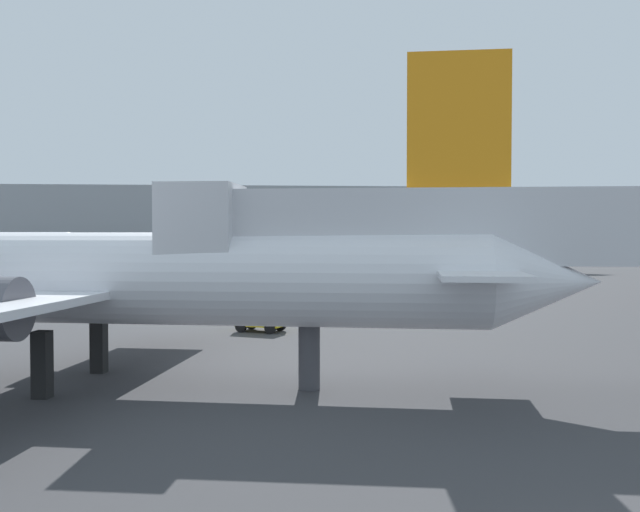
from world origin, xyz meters
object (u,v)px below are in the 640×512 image
jet_bridge (430,232)px  baggage_cart (261,317)px  airplane_at_gate (41,278)px  airplane_far_left (503,255)px

jet_bridge → baggage_cart: bearing=-58.9°
airplane_at_gate → baggage_cart: size_ratio=13.50×
airplane_at_gate → baggage_cart: airplane_at_gate is taller
airplane_at_gate → airplane_far_left: (38.32, 63.21, -1.17)m
airplane_at_gate → jet_bridge: (12.74, -2.31, 1.54)m
jet_bridge → airplane_far_left: bearing=-101.0°
airplane_at_gate → airplane_far_left: size_ratio=1.38×
airplane_far_left → baggage_cart: 59.88m
airplane_at_gate → jet_bridge: size_ratio=1.92×
airplane_at_gate → jet_bridge: airplane_at_gate is taller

